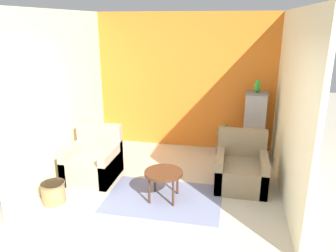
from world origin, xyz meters
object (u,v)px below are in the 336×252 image
(armchair_left, at_px, (94,162))
(wicker_basket, at_px, (53,192))
(birdcage, at_px, (254,128))
(coffee_table, at_px, (164,175))
(potted_plant, at_px, (224,140))
(armchair_right, at_px, (241,170))
(parrot, at_px, (257,86))

(armchair_left, xyz_separation_m, wicker_basket, (-0.25, -0.91, -0.11))
(armchair_left, xyz_separation_m, birdcage, (2.72, 1.40, 0.35))
(armchair_left, bearing_deg, coffee_table, -19.88)
(coffee_table, bearing_deg, potted_plant, 67.42)
(coffee_table, xyz_separation_m, armchair_left, (-1.35, 0.49, -0.13))
(armchair_right, relative_size, potted_plant, 1.37)
(armchair_left, bearing_deg, parrot, 27.22)
(armchair_left, bearing_deg, armchair_right, 4.72)
(birdcage, distance_m, parrot, 0.81)
(parrot, bearing_deg, armchair_left, -152.78)
(birdcage, xyz_separation_m, wicker_basket, (-2.97, -2.31, -0.46))
(coffee_table, relative_size, armchair_left, 0.66)
(coffee_table, relative_size, armchair_right, 0.66)
(coffee_table, bearing_deg, armchair_left, 160.12)
(coffee_table, relative_size, parrot, 2.37)
(birdcage, bearing_deg, wicker_basket, -142.12)
(armchair_right, bearing_deg, coffee_table, -148.82)
(birdcage, bearing_deg, potted_plant, 173.28)
(coffee_table, relative_size, birdcage, 0.44)
(potted_plant, bearing_deg, birdcage, -6.72)
(armchair_left, relative_size, potted_plant, 1.37)
(coffee_table, height_order, wicker_basket, coffee_table)
(armchair_left, bearing_deg, wicker_basket, -105.10)
(birdcage, height_order, parrot, parrot)
(coffee_table, relative_size, wicker_basket, 1.62)
(birdcage, bearing_deg, parrot, 90.00)
(coffee_table, bearing_deg, birdcage, 53.96)
(potted_plant, bearing_deg, armchair_left, -145.90)
(birdcage, bearing_deg, armchair_right, -100.68)
(coffee_table, height_order, armchair_right, armchair_right)
(coffee_table, xyz_separation_m, wicker_basket, (-1.59, -0.42, -0.24))
(parrot, height_order, wicker_basket, parrot)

